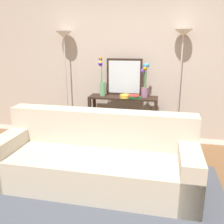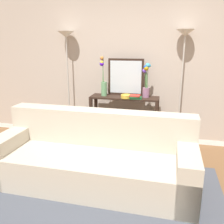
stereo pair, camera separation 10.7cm
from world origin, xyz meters
name	(u,v)px [view 2 (the right image)]	position (x,y,z in m)	size (l,w,h in m)	color
ground_plane	(108,205)	(0.00, 0.00, -0.01)	(16.00, 16.00, 0.02)	brown
back_wall	(137,55)	(0.00, 2.05, 1.51)	(12.00, 0.15, 3.03)	white
area_rug	(91,188)	(-0.28, 0.26, 0.01)	(3.12, 1.69, 0.01)	#474C56
couch	(95,159)	(-0.28, 0.42, 0.31)	(2.47, 0.94, 0.88)	#BCB29E
console_table	(124,113)	(-0.14, 1.68, 0.58)	(1.14, 0.34, 0.86)	black
floor_lamp_left	(67,56)	(-1.19, 1.81, 1.50)	(0.28, 0.28, 1.91)	#B7B2A8
floor_lamp_right	(183,57)	(0.76, 1.81, 1.51)	(0.28, 0.28, 1.92)	#B7B2A8
wall_mirror	(126,77)	(-0.15, 1.82, 1.16)	(0.60, 0.02, 0.61)	black
vase_tall_flowers	(103,79)	(-0.50, 1.68, 1.13)	(0.12, 0.10, 0.66)	#669E6B
vase_short_flowers	(146,82)	(0.21, 1.71, 1.11)	(0.13, 0.13, 0.56)	gray
fruit_bowl	(126,96)	(-0.10, 1.58, 0.89)	(0.17, 0.17, 0.06)	gold
book_stack	(135,97)	(0.06, 1.57, 0.89)	(0.20, 0.17, 0.06)	#236033
book_row_under_console	(107,140)	(-0.45, 1.68, 0.06)	(0.33, 0.18, 0.12)	tan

